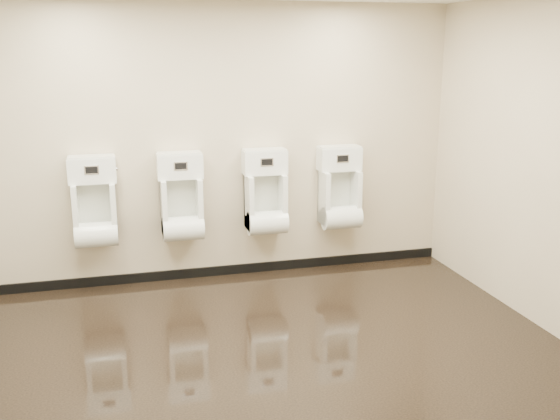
% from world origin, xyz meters
% --- Properties ---
extents(ground, '(5.00, 3.50, 0.00)m').
position_xyz_m(ground, '(0.00, 0.00, 0.00)').
color(ground, black).
rests_on(ground, ground).
extents(back_wall, '(5.00, 0.02, 2.80)m').
position_xyz_m(back_wall, '(0.00, 1.75, 1.40)').
color(back_wall, '#C6B594').
rests_on(back_wall, ground).
extents(front_wall, '(5.00, 0.02, 2.80)m').
position_xyz_m(front_wall, '(0.00, -1.75, 1.40)').
color(front_wall, '#C6B594').
rests_on(front_wall, ground).
extents(right_wall, '(0.02, 3.50, 2.80)m').
position_xyz_m(right_wall, '(2.50, 0.00, 1.40)').
color(right_wall, '#C6B594').
rests_on(right_wall, ground).
extents(skirting_back, '(5.00, 0.02, 0.10)m').
position_xyz_m(skirting_back, '(0.00, 1.74, 0.05)').
color(skirting_back, black).
rests_on(skirting_back, ground).
extents(urinal_0, '(0.46, 0.34, 0.86)m').
position_xyz_m(urinal_0, '(-1.20, 1.60, 0.85)').
color(urinal_0, white).
rests_on(urinal_0, back_wall).
extents(urinal_1, '(0.46, 0.34, 0.86)m').
position_xyz_m(urinal_1, '(-0.37, 1.60, 0.85)').
color(urinal_1, white).
rests_on(urinal_1, back_wall).
extents(urinal_2, '(0.46, 0.34, 0.86)m').
position_xyz_m(urinal_2, '(0.49, 1.60, 0.85)').
color(urinal_2, white).
rests_on(urinal_2, back_wall).
extents(urinal_3, '(0.46, 0.34, 0.86)m').
position_xyz_m(urinal_3, '(1.30, 1.60, 0.85)').
color(urinal_3, white).
rests_on(urinal_3, back_wall).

